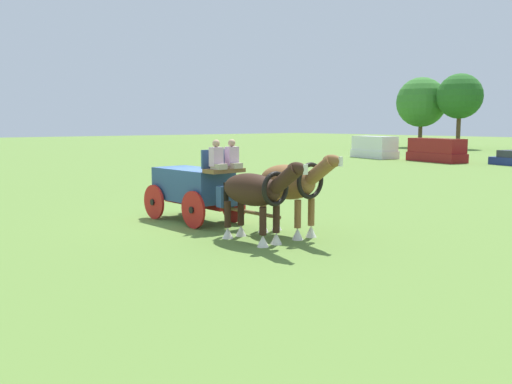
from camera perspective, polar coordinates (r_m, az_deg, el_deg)
ground_plane at (r=17.86m, az=-6.43°, el=-2.92°), size 220.00×220.00×0.00m
show_wagon at (r=17.55m, az=-6.15°, el=0.64°), size 5.63×1.78×2.61m
draft_horse_near at (r=15.27m, az=3.54°, el=0.76°), size 3.00×1.03×2.29m
draft_horse_off at (r=14.38m, az=-0.07°, el=-0.04°), size 3.07×0.93×2.17m
parked_vehicle_a at (r=50.57m, az=11.97°, el=4.48°), size 4.81×2.90×1.91m
parked_vehicle_b at (r=46.78m, az=17.91°, el=4.06°), size 5.32×2.87×1.85m
tree_a at (r=74.29m, az=16.51°, el=8.77°), size 6.23×6.23×8.78m
tree_b at (r=71.48m, az=20.08°, el=9.15°), size 5.35×5.35×8.90m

